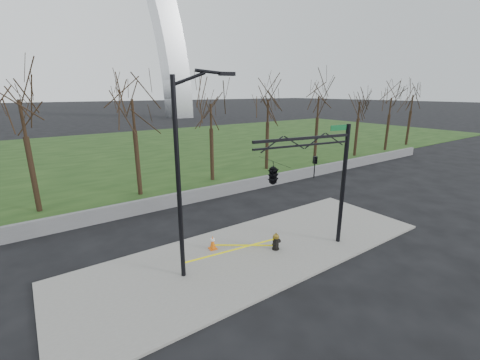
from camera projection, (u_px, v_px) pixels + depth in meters
ground at (257, 252)px, 15.04m from camera, size 500.00×500.00×0.00m
sidewalk at (257, 251)px, 15.03m from camera, size 18.00×6.00×0.10m
grass_strip at (108, 153)px, 38.67m from camera, size 120.00×40.00×0.06m
guardrail at (185, 198)px, 21.22m from camera, size 60.00×0.30×0.90m
tree_row at (243, 132)px, 27.69m from camera, size 61.49×4.00×7.83m
fire_hydrant at (276, 242)px, 14.96m from camera, size 0.53×0.35×0.86m
traffic_cone at (213, 242)px, 15.00m from camera, size 0.40×0.40×0.70m
street_light at (184, 167)px, 11.76m from camera, size 2.36×0.72×8.21m
traffic_signal_mast at (288, 171)px, 13.40m from camera, size 5.05×2.54×6.00m
caution_tape at (238, 248)px, 14.31m from camera, size 4.59×1.77×0.44m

